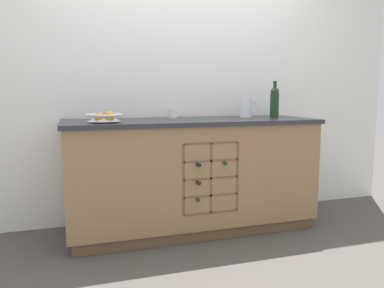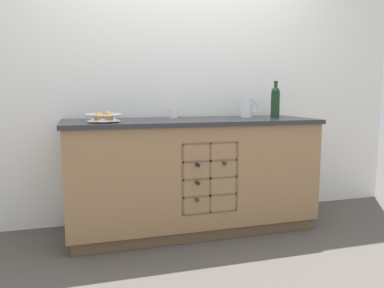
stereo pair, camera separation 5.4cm
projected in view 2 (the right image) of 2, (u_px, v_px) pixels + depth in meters
ground_plane at (192, 228)px, 3.13m from camera, size 14.00×14.00×0.00m
back_wall at (179, 76)px, 3.34m from camera, size 4.40×0.06×2.55m
kitchen_island at (192, 174)px, 3.07m from camera, size 2.02×0.71×0.91m
fruit_bowl at (104, 117)px, 2.66m from camera, size 0.26×0.26×0.08m
white_pitcher at (247, 107)px, 3.25m from camera, size 0.16×0.11×0.17m
ceramic_mug at (174, 113)px, 3.19m from camera, size 0.11×0.07×0.08m
standing_wine_bottle at (275, 101)px, 3.21m from camera, size 0.08×0.08×0.31m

